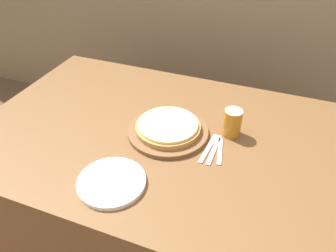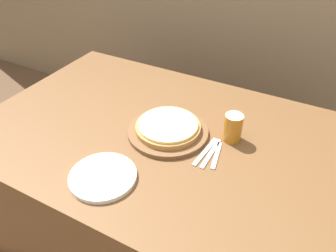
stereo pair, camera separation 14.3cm
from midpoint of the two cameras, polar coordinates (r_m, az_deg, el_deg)
ground_plane at (r=1.98m, az=-3.94°, el=-17.39°), size 12.00×12.00×0.00m
dining_table at (r=1.71m, az=-4.44°, el=-10.43°), size 1.60×1.09×0.71m
pizza_on_board at (r=1.44m, az=-2.84°, el=-0.61°), size 0.36×0.36×0.06m
beer_glass at (r=1.42m, az=8.37°, el=0.63°), size 0.08×0.08×0.13m
dinner_plate at (r=1.25m, az=-13.10°, el=-9.64°), size 0.25×0.25×0.02m
fork at (r=1.37m, az=4.06°, el=-4.01°), size 0.03×0.20×0.00m
dinner_knife at (r=1.37m, az=5.06°, el=-4.25°), size 0.02×0.20×0.00m
spoon at (r=1.36m, az=6.07°, el=-4.49°), size 0.05×0.17×0.00m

